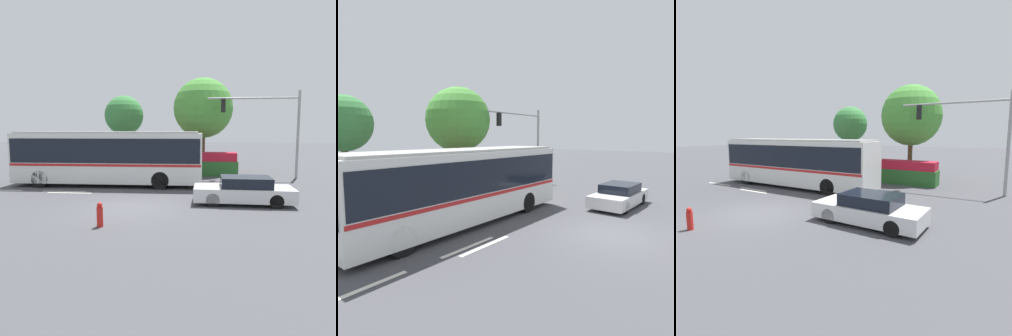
% 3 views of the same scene
% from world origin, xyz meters
% --- Properties ---
extents(ground_plane, '(140.00, 140.00, 0.00)m').
position_xyz_m(ground_plane, '(0.00, 0.00, 0.00)').
color(ground_plane, '#444449').
extents(city_bus, '(11.13, 2.60, 3.22)m').
position_xyz_m(city_bus, '(-2.45, 5.54, 1.83)').
color(city_bus, silver).
rests_on(city_bus, ground).
extents(sedan_foreground, '(4.48, 1.96, 1.23)m').
position_xyz_m(sedan_foreground, '(4.92, 1.19, 0.59)').
color(sedan_foreground, silver).
rests_on(sedan_foreground, ground).
extents(traffic_light_pole, '(6.23, 0.24, 5.95)m').
position_xyz_m(traffic_light_pole, '(7.97, 9.40, 3.97)').
color(traffic_light_pole, gray).
rests_on(traffic_light_pole, ground).
extents(flowering_hedge, '(8.21, 1.43, 1.67)m').
position_xyz_m(flowering_hedge, '(1.65, 10.32, 0.82)').
color(flowering_hedge, '#286028').
rests_on(flowering_hedge, ground).
extents(street_tree_left, '(3.35, 3.35, 6.23)m').
position_xyz_m(street_tree_left, '(-3.47, 14.64, 4.51)').
color(street_tree_left, brown).
rests_on(street_tree_left, ground).
extents(street_tree_centre, '(4.58, 4.58, 7.26)m').
position_xyz_m(street_tree_centre, '(3.28, 12.11, 4.96)').
color(street_tree_centre, brown).
rests_on(street_tree_centre, ground).
extents(lane_stripe_near, '(2.40, 0.16, 0.01)m').
position_xyz_m(lane_stripe_near, '(-4.34, 3.31, 0.01)').
color(lane_stripe_near, silver).
rests_on(lane_stripe_near, ground).
extents(lane_stripe_mid, '(2.40, 0.16, 0.01)m').
position_xyz_m(lane_stripe_mid, '(-7.93, 3.37, 0.01)').
color(lane_stripe_mid, silver).
rests_on(lane_stripe_mid, ground).
extents(lane_stripe_far, '(2.40, 0.16, 0.01)m').
position_xyz_m(lane_stripe_far, '(-3.90, 2.94, 0.01)').
color(lane_stripe_far, silver).
rests_on(lane_stripe_far, ground).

